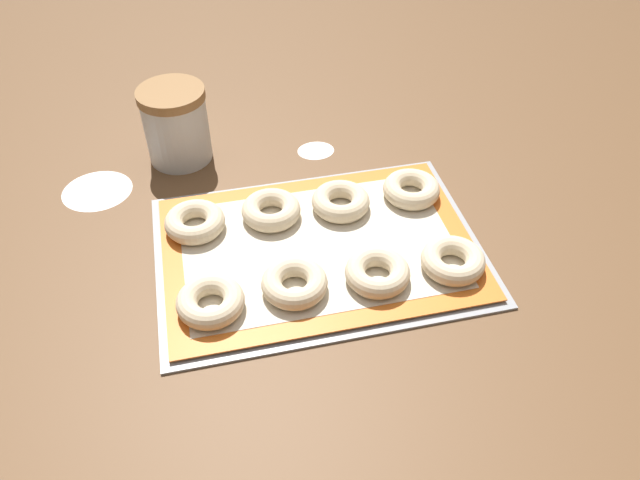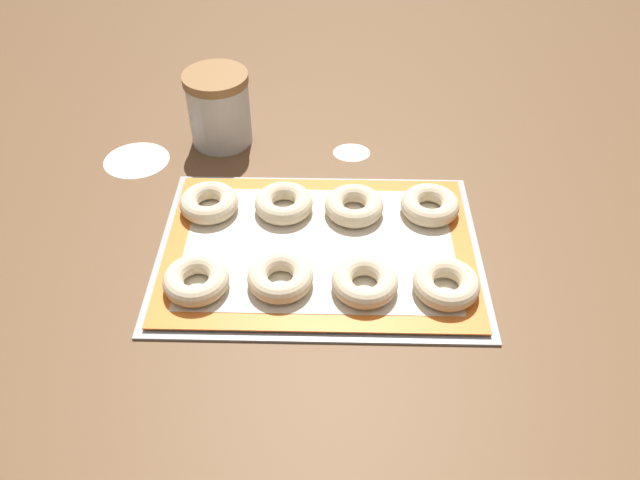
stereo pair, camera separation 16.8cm
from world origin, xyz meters
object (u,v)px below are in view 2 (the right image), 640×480
object	(u,v)px
bagel_back_mid_left	(284,203)
bagel_front_mid_right	(365,282)
bagel_back_mid_right	(354,206)
bagel_back_far_right	(430,205)
flour_canister	(219,108)
bagel_back_far_left	(209,203)
bagel_front_far_left	(196,280)
bagel_front_far_right	(446,284)
baking_tray	(320,250)
bagel_front_mid_left	(280,277)

from	to	relation	value
bagel_back_mid_left	bagel_front_mid_right	bearing A→B (deg)	-53.54
bagel_front_mid_right	bagel_back_mid_right	world-z (taller)	same
bagel_back_far_right	flour_canister	distance (m)	0.42
flour_canister	bagel_back_mid_left	bearing A→B (deg)	-58.86
bagel_front_mid_right	bagel_back_far_left	size ratio (longest dim) A/B	1.00
bagel_front_far_left	bagel_back_far_right	world-z (taller)	same
bagel_front_far_left	flour_canister	world-z (taller)	flour_canister
bagel_back_mid_left	bagel_back_mid_right	world-z (taller)	same
bagel_front_far_right	bagel_back_far_left	xyz separation A→B (m)	(-0.36, 0.17, 0.00)
baking_tray	bagel_front_far_left	xyz separation A→B (m)	(-0.17, -0.09, 0.02)
bagel_front_mid_left	bagel_back_far_right	xyz separation A→B (m)	(0.23, 0.16, 0.00)
baking_tray	bagel_front_mid_left	xyz separation A→B (m)	(-0.05, -0.08, 0.02)
bagel_front_mid_left	bagel_back_far_left	size ratio (longest dim) A/B	1.00
bagel_back_mid_left	bagel_back_far_right	distance (m)	0.23
bagel_front_mid_right	baking_tray	bearing A→B (deg)	127.60
baking_tray	bagel_front_far_left	distance (m)	0.19
bagel_front_mid_right	bagel_front_mid_left	bearing A→B (deg)	176.94
bagel_front_far_right	bagel_back_mid_left	bearing A→B (deg)	144.48
baking_tray	bagel_back_mid_left	distance (m)	0.11
bagel_back_mid_left	flour_canister	distance (m)	0.25
baking_tray	bagel_front_far_left	world-z (taller)	bagel_front_far_left
flour_canister	baking_tray	bearing A→B (deg)	-57.64
baking_tray	bagel_front_far_right	size ratio (longest dim) A/B	5.23
bagel_back_far_left	bagel_front_mid_left	bearing A→B (deg)	-52.02
bagel_back_mid_left	bagel_back_mid_right	distance (m)	0.11
bagel_front_mid_right	bagel_back_mid_right	distance (m)	0.17
bagel_front_far_right	flour_canister	world-z (taller)	flour_canister
bagel_front_mid_left	bagel_back_mid_left	bearing A→B (deg)	91.94
baking_tray	bagel_front_mid_right	distance (m)	0.11
bagel_front_mid_right	bagel_front_far_right	xyz separation A→B (m)	(0.11, -0.00, 0.00)
bagel_back_mid_right	baking_tray	bearing A→B (deg)	-123.05
bagel_front_mid_right	bagel_back_far_right	bearing A→B (deg)	57.17
bagel_back_mid_right	flour_canister	bearing A→B (deg)	138.01
bagel_back_mid_left	bagel_front_mid_left	bearing A→B (deg)	-88.06
bagel_back_far_left	baking_tray	bearing A→B (deg)	-24.82
bagel_front_far_right	bagel_back_far_right	world-z (taller)	same
bagel_front_far_left	bagel_front_mid_left	distance (m)	0.12
bagel_front_mid_left	baking_tray	bearing A→B (deg)	54.92
bagel_front_far_right	bagel_back_mid_right	distance (m)	0.21
baking_tray	bagel_front_mid_right	world-z (taller)	bagel_front_mid_right
baking_tray	bagel_back_mid_right	world-z (taller)	bagel_back_mid_right
baking_tray	bagel_back_far_right	size ratio (longest dim) A/B	5.23
bagel_front_mid_left	bagel_back_mid_left	size ratio (longest dim) A/B	1.00
bagel_front_far_left	bagel_front_mid_left	xyz separation A→B (m)	(0.12, 0.01, 0.00)
bagel_front_mid_right	bagel_front_far_right	world-z (taller)	same
bagel_front_mid_right	bagel_back_mid_left	world-z (taller)	same
bagel_back_far_left	bagel_back_mid_right	bearing A→B (deg)	-0.56
bagel_front_far_right	bagel_back_mid_left	size ratio (longest dim) A/B	1.00
bagel_front_far_left	bagel_back_far_right	xyz separation A→B (m)	(0.35, 0.17, 0.00)
bagel_front_mid_right	flour_canister	xyz separation A→B (m)	(-0.25, 0.38, 0.04)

